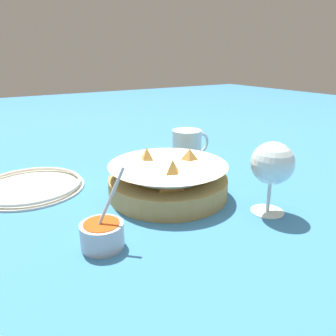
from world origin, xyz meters
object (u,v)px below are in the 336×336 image
food_basket (168,181)px  sauce_cup (102,234)px  wine_glass (272,165)px  beer_mug (187,147)px  side_plate (30,186)px

food_basket → sauce_cup: sauce_cup is taller
sauce_cup → wine_glass: wine_glass is taller
beer_mug → wine_glass: bearing=-98.7°
beer_mug → food_basket: bearing=-135.0°
sauce_cup → beer_mug: size_ratio=1.06×
beer_mug → side_plate: size_ratio=0.50×
wine_glass → side_plate: bearing=135.1°
food_basket → sauce_cup: 0.23m
sauce_cup → beer_mug: sauce_cup is taller
beer_mug → side_plate: bearing=177.0°
food_basket → side_plate: (-0.24, 0.19, -0.03)m
food_basket → side_plate: food_basket is taller
beer_mug → side_plate: beer_mug is taller
wine_glass → beer_mug: bearing=81.3°
side_plate → beer_mug: bearing=-3.0°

